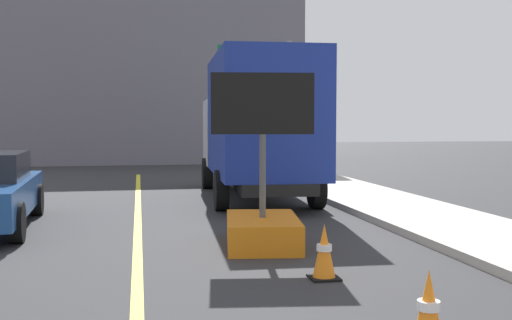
{
  "coord_description": "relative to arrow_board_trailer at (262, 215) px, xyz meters",
  "views": [
    {
      "loc": [
        0.04,
        1.06,
        1.92
      ],
      "look_at": [
        1.1,
        6.54,
        1.58
      ],
      "focal_mm": 42.35,
      "sensor_mm": 36.0,
      "label": 1
    }
  ],
  "objects": [
    {
      "name": "traffic_cone_mid_lane",
      "position": [
        0.48,
        -4.57,
        -0.14
      ],
      "size": [
        0.36,
        0.36,
        0.7
      ],
      "color": "black",
      "rests_on": "ground"
    },
    {
      "name": "highway_guide_sign",
      "position": [
        2.89,
        12.95,
        2.94
      ],
      "size": [
        2.79,
        0.18,
        5.0
      ],
      "color": "gray",
      "rests_on": "ground"
    },
    {
      "name": "traffic_cone_far_lane",
      "position": [
        0.34,
        -2.12,
        -0.14
      ],
      "size": [
        0.36,
        0.36,
        0.69
      ],
      "color": "black",
      "rests_on": "ground"
    },
    {
      "name": "arrow_board_trailer",
      "position": [
        0.0,
        0.0,
        0.0
      ],
      "size": [
        1.6,
        1.93,
        2.7
      ],
      "color": "orange",
      "rests_on": "ground"
    },
    {
      "name": "box_truck",
      "position": [
        1.04,
        5.75,
        1.4
      ],
      "size": [
        2.67,
        7.22,
        3.52
      ],
      "color": "black",
      "rests_on": "ground"
    },
    {
      "name": "far_building_block",
      "position": [
        -1.84,
        22.44,
        4.08
      ],
      "size": [
        15.59,
        7.08,
        9.13
      ],
      "primitive_type": "cube",
      "color": "slate",
      "rests_on": "ground"
    }
  ]
}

